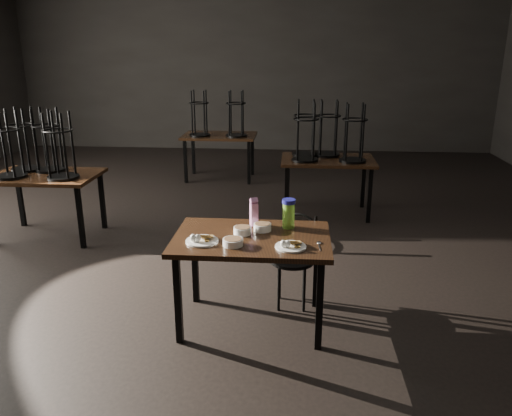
# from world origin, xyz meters

# --- Properties ---
(room) EXTENTS (12.00, 12.04, 3.22)m
(room) POSITION_xyz_m (-0.06, 0.01, 2.33)
(room) COLOR black
(room) RESTS_ON ground
(main_table) EXTENTS (1.20, 0.80, 0.75)m
(main_table) POSITION_xyz_m (0.59, -1.18, 0.67)
(main_table) COLOR black
(main_table) RESTS_ON ground
(plate_left) EXTENTS (0.24, 0.24, 0.08)m
(plate_left) POSITION_xyz_m (0.23, -1.33, 0.77)
(plate_left) COLOR white
(plate_left) RESTS_ON main_table
(plate_right) EXTENTS (0.23, 0.23, 0.07)m
(plate_right) POSITION_xyz_m (0.89, -1.38, 0.77)
(plate_right) COLOR white
(plate_right) RESTS_ON main_table
(bowl_near) EXTENTS (0.14, 0.14, 0.05)m
(bowl_near) POSITION_xyz_m (0.52, -1.13, 0.78)
(bowl_near) COLOR white
(bowl_near) RESTS_ON main_table
(bowl_far) EXTENTS (0.14, 0.14, 0.06)m
(bowl_far) POSITION_xyz_m (0.67, -1.04, 0.78)
(bowl_far) COLOR white
(bowl_far) RESTS_ON main_table
(bowl_big) EXTENTS (0.15, 0.15, 0.05)m
(bowl_big) POSITION_xyz_m (0.47, -1.37, 0.78)
(bowl_big) COLOR white
(bowl_big) RESTS_ON main_table
(juice_carton) EXTENTS (0.08, 0.08, 0.23)m
(juice_carton) POSITION_xyz_m (0.59, -0.93, 0.86)
(juice_carton) COLOR #941B6D
(juice_carton) RESTS_ON main_table
(water_bottle) EXTENTS (0.14, 0.14, 0.24)m
(water_bottle) POSITION_xyz_m (0.87, -0.96, 0.87)
(water_bottle) COLOR #7DC339
(water_bottle) RESTS_ON main_table
(spoon) EXTENTS (0.04, 0.18, 0.01)m
(spoon) POSITION_xyz_m (1.10, -1.30, 0.75)
(spoon) COLOR silver
(spoon) RESTS_ON main_table
(bentwood_chair) EXTENTS (0.42, 0.41, 0.79)m
(bentwood_chair) POSITION_xyz_m (0.93, -0.80, 0.47)
(bentwood_chair) COLOR black
(bentwood_chair) RESTS_ON ground
(bg_table_left) EXTENTS (1.20, 0.80, 1.48)m
(bg_table_left) POSITION_xyz_m (-1.97, 0.57, 0.80)
(bg_table_left) COLOR black
(bg_table_left) RESTS_ON ground
(bg_table_right) EXTENTS (1.20, 0.80, 1.48)m
(bg_table_right) POSITION_xyz_m (1.30, 1.68, 0.80)
(bg_table_right) COLOR black
(bg_table_right) RESTS_ON ground
(bg_table_far) EXTENTS (1.20, 0.80, 1.48)m
(bg_table_far) POSITION_xyz_m (-0.36, 3.37, 0.75)
(bg_table_far) COLOR black
(bg_table_far) RESTS_ON ground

